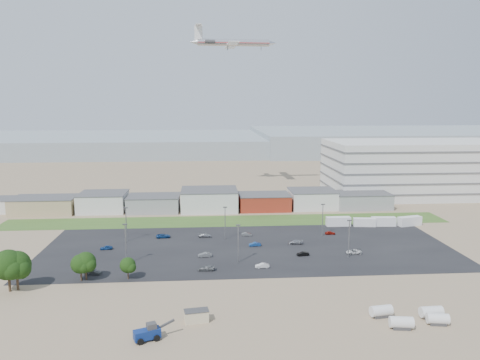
{
  "coord_description": "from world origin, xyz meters",
  "views": [
    {
      "loc": [
        -7.15,
        -112.81,
        42.33
      ],
      "look_at": [
        2.74,
        22.0,
        20.0
      ],
      "focal_mm": 35.0,
      "sensor_mm": 36.0,
      "label": 1
    }
  ],
  "objects": [
    {
      "name": "parked_car_13",
      "position": [
        7.11,
        2.59,
        0.6
      ],
      "size": [
        3.72,
        1.52,
        1.2
      ],
      "primitive_type": "imported",
      "rotation": [
        0.0,
        0.0,
        -1.5
      ],
      "color": "silver",
      "rests_on": "ground"
    },
    {
      "name": "box_trailer_d",
      "position": [
        63.56,
        40.98,
        1.58
      ],
      "size": [
        8.83,
        4.62,
        3.17
      ],
      "primitive_type": null,
      "rotation": [
        0.0,
        0.0,
        0.25
      ],
      "color": "silver",
      "rests_on": "ground"
    },
    {
      "name": "grass_strip",
      "position": [
        0.0,
        52.0,
        0.01
      ],
      "size": [
        160.0,
        16.0,
        0.02
      ],
      "primitive_type": "cube",
      "color": "#3A5A21",
      "rests_on": "ground"
    },
    {
      "name": "parked_car_4",
      "position": [
        -7.73,
        12.39,
        0.62
      ],
      "size": [
        3.83,
        1.46,
        1.25
      ],
      "primitive_type": "imported",
      "rotation": [
        0.0,
        0.0,
        -1.53
      ],
      "color": "#595B5E",
      "rests_on": "ground"
    },
    {
      "name": "box_trailer_b",
      "position": [
        47.52,
        41.29,
        1.4
      ],
      "size": [
        7.73,
        3.28,
        2.81
      ],
      "primitive_type": null,
      "rotation": [
        0.0,
        0.0,
        -0.13
      ],
      "color": "silver",
      "rests_on": "ground"
    },
    {
      "name": "parked_car_3",
      "position": [
        -7.42,
        1.62,
        0.63
      ],
      "size": [
        4.51,
        2.25,
        1.26
      ],
      "primitive_type": "imported",
      "rotation": [
        0.0,
        0.0,
        -1.69
      ],
      "color": "#595B5E",
      "rests_on": "ground"
    },
    {
      "name": "storage_tank_nw",
      "position": [
        27.45,
        -27.22,
        1.3
      ],
      "size": [
        4.58,
        2.75,
        2.59
      ],
      "primitive_type": null,
      "rotation": [
        0.0,
        0.0,
        0.14
      ],
      "color": "silver",
      "rests_on": "ground"
    },
    {
      "name": "tree_far_left",
      "position": [
        -51.98,
        -8.54,
        5.53
      ],
      "size": [
        7.37,
        7.37,
        11.06
      ],
      "primitive_type": null,
      "color": "black",
      "rests_on": "ground"
    },
    {
      "name": "telehandler",
      "position": [
        -18.11,
        -33.34,
        1.58
      ],
      "size": [
        7.99,
        5.15,
        3.16
      ],
      "primitive_type": null,
      "rotation": [
        0.0,
        0.0,
        0.38
      ],
      "color": "navy",
      "rests_on": "ground"
    },
    {
      "name": "parked_car_0",
      "position": [
        34.41,
        11.99,
        0.6
      ],
      "size": [
        4.38,
        2.13,
        1.2
      ],
      "primitive_type": "imported",
      "rotation": [
        0.0,
        0.0,
        -1.6
      ],
      "color": "silver",
      "rests_on": "ground"
    },
    {
      "name": "storage_tank_se",
      "position": [
        37.14,
        -31.27,
        1.22
      ],
      "size": [
        4.34,
        2.68,
        2.43
      ],
      "primitive_type": null,
      "rotation": [
        0.0,
        0.0,
        -0.17
      ],
      "color": "silver",
      "rests_on": "ground"
    },
    {
      "name": "lightpole_back_m",
      "position": [
        -1.41,
        29.09,
        5.19
      ],
      "size": [
        1.22,
        0.51,
        10.38
      ],
      "primitive_type": null,
      "color": "slate",
      "rests_on": "ground"
    },
    {
      "name": "parked_car_6",
      "position": [
        -7.74,
        31.64,
        0.61
      ],
      "size": [
        4.25,
        1.81,
        1.22
      ],
      "primitive_type": "imported",
      "rotation": [
        0.0,
        0.0,
        1.55
      ],
      "color": "#A5A5AA",
      "rests_on": "ground"
    },
    {
      "name": "box_trailer_a",
      "position": [
        38.6,
        42.45,
        1.57
      ],
      "size": [
        8.39,
        2.64,
        3.15
      ],
      "primitive_type": null,
      "rotation": [
        0.0,
        0.0,
        0.0
      ],
      "color": "silver",
      "rests_on": "ground"
    },
    {
      "name": "parked_car_10",
      "position": [
        -35.61,
        1.01,
        0.64
      ],
      "size": [
        4.6,
        2.32,
        1.28
      ],
      "primitive_type": "imported",
      "rotation": [
        0.0,
        0.0,
        1.45
      ],
      "color": "#595B5E",
      "rests_on": "ground"
    },
    {
      "name": "lightpole_front_m",
      "position": [
        1.17,
        7.17,
        5.21
      ],
      "size": [
        1.23,
        0.51,
        10.43
      ],
      "primitive_type": null,
      "color": "slate",
      "rests_on": "ground"
    },
    {
      "name": "lightpole_front_r",
      "position": [
        31.95,
        9.14,
        5.31
      ],
      "size": [
        1.25,
        0.52,
        10.62
      ],
      "primitive_type": null,
      "color": "slate",
      "rests_on": "ground"
    },
    {
      "name": "building_row",
      "position": [
        -17.0,
        71.0,
        4.0
      ],
      "size": [
        170.0,
        20.0,
        8.0
      ],
      "primitive_type": null,
      "color": "silver",
      "rests_on": "ground"
    },
    {
      "name": "tree_mid",
      "position": [
        -36.4,
        -2.63,
        3.94
      ],
      "size": [
        5.26,
        5.26,
        7.88
      ],
      "primitive_type": null,
      "color": "black",
      "rests_on": "ground"
    },
    {
      "name": "airliner",
      "position": [
        6.3,
        111.37,
        70.0
      ],
      "size": [
        41.7,
        29.22,
        12.03
      ],
      "primitive_type": null,
      "rotation": [
        0.0,
        0.0,
        0.04
      ],
      "color": "silver"
    },
    {
      "name": "parked_car_11",
      "position": [
        5.73,
        32.29,
        0.55
      ],
      "size": [
        3.44,
        1.52,
        1.1
      ],
      "primitive_type": "imported",
      "rotation": [
        0.0,
        0.0,
        1.46
      ],
      "color": "#595B5E",
      "rests_on": "ground"
    },
    {
      "name": "parked_car_1",
      "position": [
        19.66,
        11.36,
        0.57
      ],
      "size": [
        3.56,
        1.54,
        1.14
      ],
      "primitive_type": "imported",
      "rotation": [
        0.0,
        0.0,
        -1.47
      ],
      "color": "black",
      "rests_on": "ground"
    },
    {
      "name": "lightpole_back_l",
      "position": [
        -31.9,
        29.07,
        5.37
      ],
      "size": [
        1.26,
        0.53,
        10.74
      ],
      "primitive_type": null,
      "color": "slate",
      "rests_on": "ground"
    },
    {
      "name": "parked_car_9",
      "position": [
        -20.99,
        32.13,
        0.62
      ],
      "size": [
        4.56,
        2.32,
        1.23
      ],
      "primitive_type": "imported",
      "rotation": [
        0.0,
        0.0,
        1.63
      ],
      "color": "navy",
      "rests_on": "ground"
    },
    {
      "name": "lightpole_front_l",
      "position": [
        -28.66,
        8.57,
        5.43
      ],
      "size": [
        1.28,
        0.53,
        10.85
      ],
      "primitive_type": null,
      "color": "slate",
      "rests_on": "ground"
    },
    {
      "name": "box_trailer_c",
      "position": [
        54.36,
        41.33,
        1.54
      ],
      "size": [
        8.37,
        3.14,
        3.08
      ],
      "primitive_type": null,
      "rotation": [
        0.0,
        0.0,
        -0.07
      ],
      "color": "silver",
      "rests_on": "ground"
    },
    {
      "name": "tree_left",
      "position": [
        -50.51,
        -7.74,
        5.2
      ],
      "size": [
        6.94,
        6.94,
        10.41
      ],
      "primitive_type": null,
      "color": "black",
      "rests_on": "ground"
    },
    {
      "name": "storage_tank_ne",
      "position": [
        37.2,
        -28.46,
        1.32
      ],
      "size": [
        4.49,
        2.39,
        2.64
      ],
      "primitive_type": null,
      "rotation": [
        0.0,
        0.0,
        0.04
      ],
      "color": "silver",
      "rests_on": "ground"
    },
    {
      "name": "parking_garage",
      "position": [
        90.0,
        95.0,
        12.5
      ],
      "size": [
        80.0,
        40.0,
        25.0
      ],
      "primitive_type": "cube",
      "color": "silver",
      "rests_on": "ground"
    },
    {
      "name": "lightpole_back_r",
      "position": [
        29.97,
        30.66,
        5.23
      ],
      "size": [
        1.23,
        0.51,
        10.46
      ],
      "primitive_type": null,
      "color": "slate",
      "rests_on": "ground"
    },
    {
      "name": "storage_tank_sw",
      "position": [
        29.42,
        -32.37,
        1.31
      ],
      "size": [
        4.64,
        2.82,
        2.61
      ],
      "primitive_type": null,
      "rotation": [
        0.0,
        0.0,
        -0.15
      ],
      "color": "silver",
      "rests_on": "ground"
    },
    {
      "name": "hills_backdrop",
      "position": [
        40.0,
        315.0,
        4.5
      ],
      "size": [
        700.0,
        200.0,
        9.0
      ],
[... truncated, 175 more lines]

